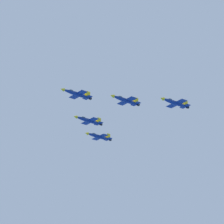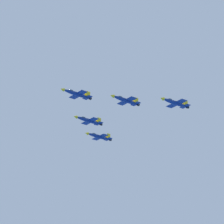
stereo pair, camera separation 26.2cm
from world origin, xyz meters
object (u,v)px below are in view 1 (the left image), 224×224
Objects in this scene: jet_lead at (77,94)px; jet_right_outer at (99,136)px; jet_left_wingman at (126,100)px; jet_right_wingman at (89,120)px; jet_left_outer at (175,103)px.

jet_right_outer is (31.59, 35.51, -4.92)m from jet_lead.
jet_right_wingman is at bearing -90.96° from jet_left_wingman.
jet_lead is 0.98× the size of jet_right_wingman.
jet_left_wingman is at bearing -39.25° from jet_left_outer.
jet_left_outer is at bearing 138.72° from jet_lead.
jet_lead is at bearing -39.25° from jet_left_outer.
jet_right_outer is at bearing -88.89° from jet_left_outer.
jet_lead is at bearing 39.23° from jet_right_wingman.
jet_right_outer is (15.80, 17.75, -0.42)m from jet_right_wingman.
jet_left_wingman is (20.07, -12.73, -3.87)m from jet_lead.
jet_right_wingman is 1.00× the size of jet_left_outer.
jet_right_wingman is 49.61m from jet_left_outer.
jet_lead reaches higher than jet_right_wingman.
jet_lead is 47.87m from jet_left_outer.
jet_right_wingman is at bearing -140.55° from jet_lead.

